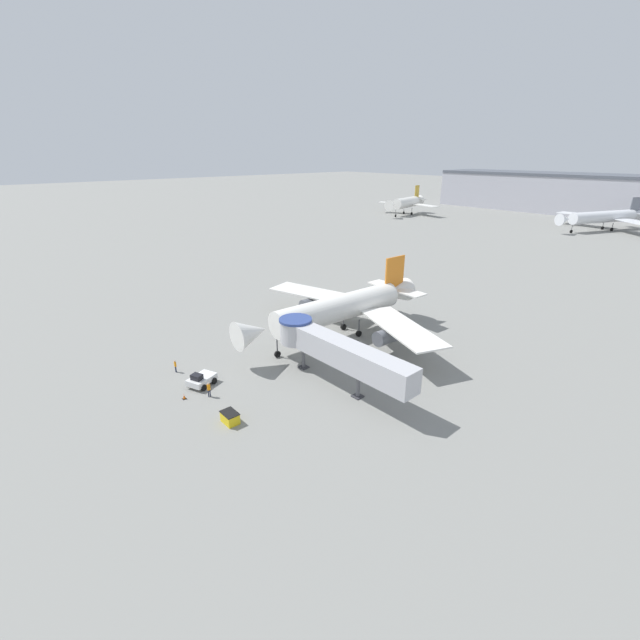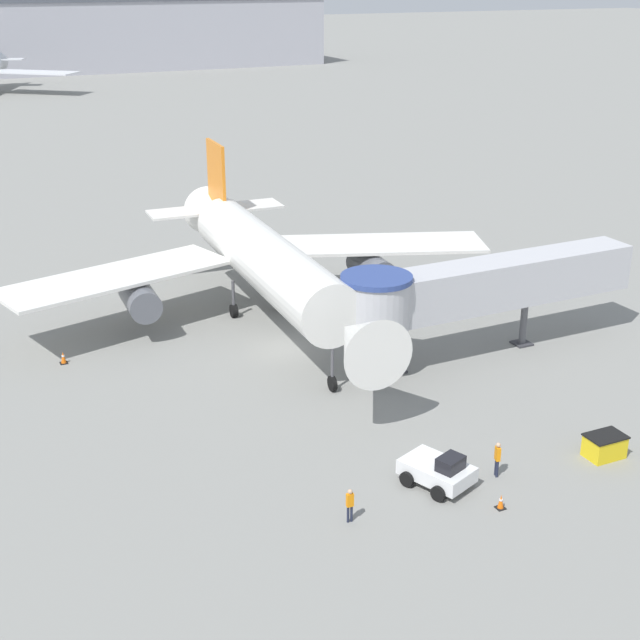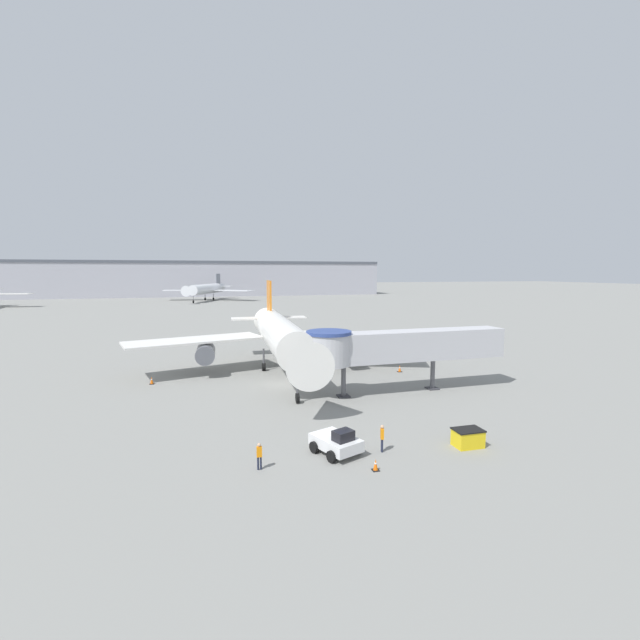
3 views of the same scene
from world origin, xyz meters
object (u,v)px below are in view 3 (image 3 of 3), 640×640
object	(u,v)px
traffic_cone_apron_front	(376,465)
traffic_cone_port_wing	(152,381)
service_container_yellow	(468,438)
background_jet_gray_tail	(207,289)
pushback_tug_white	(337,442)
ground_crew_marshaller	(259,454)
main_airplane	(280,336)
jet_bridge	(394,346)
ground_crew_wing_walker	(382,436)
traffic_cone_starboard_wing	(400,369)

from	to	relation	value
traffic_cone_apron_front	traffic_cone_port_wing	distance (m)	28.13
service_container_yellow	background_jet_gray_tail	world-z (taller)	background_jet_gray_tail
pushback_tug_white	traffic_cone_apron_front	world-z (taller)	pushback_tug_white
service_container_yellow	ground_crew_marshaller	world-z (taller)	ground_crew_marshaller
main_airplane	background_jet_gray_tail	bearing A→B (deg)	95.34
ground_crew_marshaller	service_container_yellow	bearing A→B (deg)	-179.30
pushback_tug_white	background_jet_gray_tail	xyz separation A→B (m)	(-5.71, 151.89, 3.94)
service_container_yellow	traffic_cone_apron_front	distance (m)	7.39
main_airplane	pushback_tug_white	size ratio (longest dim) A/B	9.26
pushback_tug_white	background_jet_gray_tail	size ratio (longest dim) A/B	0.10
jet_bridge	ground_crew_wing_walker	bearing A→B (deg)	-119.27
traffic_cone_apron_front	ground_crew_wing_walker	xyz separation A→B (m)	(1.42, 2.31, 0.70)
background_jet_gray_tail	traffic_cone_port_wing	bearing A→B (deg)	-71.76
jet_bridge	service_container_yellow	size ratio (longest dim) A/B	10.39
traffic_cone_apron_front	ground_crew_wing_walker	distance (m)	2.80
ground_crew_wing_walker	background_jet_gray_tail	world-z (taller)	background_jet_gray_tail
jet_bridge	traffic_cone_starboard_wing	xyz separation A→B (m)	(4.32, 7.52, -4.13)
main_airplane	jet_bridge	bearing A→B (deg)	-46.05
main_airplane	ground_crew_marshaller	xyz separation A→B (m)	(-5.43, -23.06, -3.42)
traffic_cone_apron_front	traffic_cone_starboard_wing	xyz separation A→B (m)	(12.37, 22.12, 0.05)
pushback_tug_white	jet_bridge	bearing A→B (deg)	29.33
traffic_cone_starboard_wing	main_airplane	bearing A→B (deg)	168.01
service_container_yellow	ground_crew_wing_walker	distance (m)	5.87
main_airplane	traffic_cone_apron_front	world-z (taller)	main_airplane
main_airplane	ground_crew_wing_walker	distance (m)	23.04
main_airplane	background_jet_gray_tail	size ratio (longest dim) A/B	0.95
pushback_tug_white	service_container_yellow	size ratio (longest dim) A/B	1.94
ground_crew_wing_walker	pushback_tug_white	bearing A→B (deg)	-84.13
pushback_tug_white	traffic_cone_port_wing	xyz separation A→B (m)	(-13.15, 21.21, -0.39)
main_airplane	ground_crew_marshaller	world-z (taller)	main_airplane
traffic_cone_port_wing	ground_crew_wing_walker	size ratio (longest dim) A/B	0.43
traffic_cone_starboard_wing	background_jet_gray_tail	bearing A→B (deg)	98.39
service_container_yellow	traffic_cone_apron_front	size ratio (longest dim) A/B	2.82
main_airplane	background_jet_gray_tail	xyz separation A→B (m)	(-6.12, 129.74, 0.35)
pushback_tug_white	ground_crew_wing_walker	xyz separation A→B (m)	(2.89, -0.51, 0.26)
jet_bridge	traffic_cone_starboard_wing	bearing A→B (deg)	59.21
traffic_cone_apron_front	traffic_cone_starboard_wing	world-z (taller)	traffic_cone_starboard_wing
ground_crew_wing_walker	traffic_cone_apron_front	bearing A→B (deg)	-15.64
traffic_cone_starboard_wing	ground_crew_marshaller	world-z (taller)	ground_crew_marshaller
service_container_yellow	ground_crew_marshaller	xyz separation A→B (m)	(-13.71, 0.36, 0.34)
main_airplane	pushback_tug_white	distance (m)	22.45
jet_bridge	traffic_cone_port_wing	size ratio (longest dim) A/B	26.11
main_airplane	service_container_yellow	world-z (taller)	main_airplane
traffic_cone_starboard_wing	traffic_cone_apron_front	bearing A→B (deg)	-119.20
traffic_cone_apron_front	main_airplane	bearing A→B (deg)	92.43
pushback_tug_white	background_jet_gray_tail	distance (m)	152.05
main_airplane	traffic_cone_port_wing	world-z (taller)	main_airplane
service_container_yellow	main_airplane	bearing A→B (deg)	109.48
traffic_cone_apron_front	traffic_cone_port_wing	bearing A→B (deg)	121.32
pushback_tug_white	traffic_cone_starboard_wing	size ratio (longest dim) A/B	4.73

